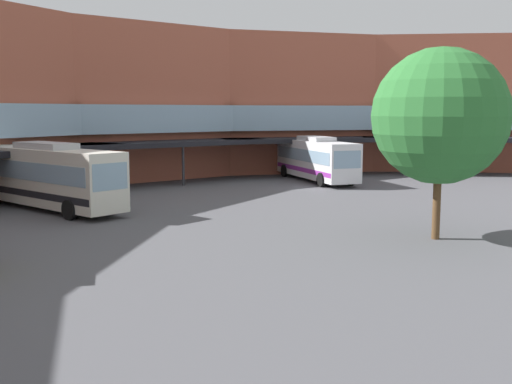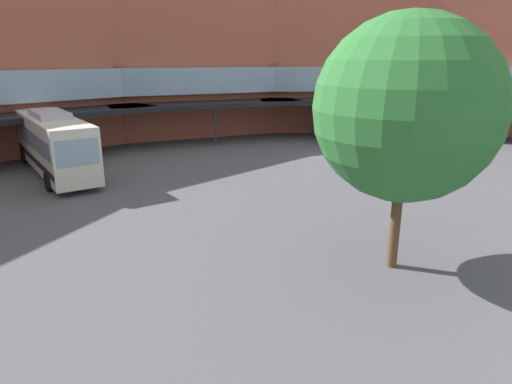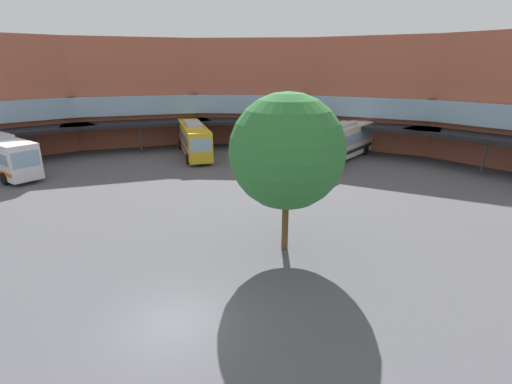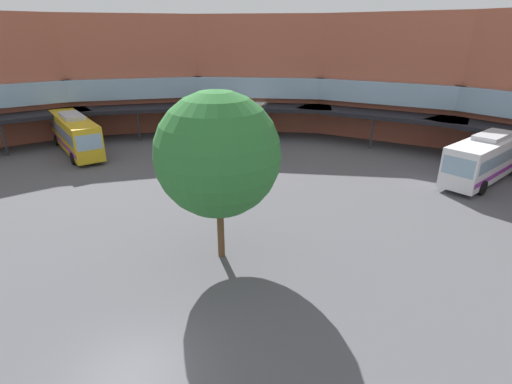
{
  "view_description": "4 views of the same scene",
  "coord_description": "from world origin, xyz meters",
  "views": [
    {
      "loc": [
        -26.57,
        1.67,
        5.83
      ],
      "look_at": [
        -2.99,
        15.04,
        2.24
      ],
      "focal_mm": 42.95,
      "sensor_mm": 36.0,
      "label": 1
    },
    {
      "loc": [
        -12.45,
        1.35,
        7.23
      ],
      "look_at": [
        -0.71,
        12.76,
        2.29
      ],
      "focal_mm": 31.45,
      "sensor_mm": 36.0,
      "label": 2
    },
    {
      "loc": [
        8.75,
        -10.08,
        9.92
      ],
      "look_at": [
        -1.94,
        11.44,
        1.87
      ],
      "focal_mm": 26.71,
      "sensor_mm": 36.0,
      "label": 3
    },
    {
      "loc": [
        5.59,
        -9.28,
        10.99
      ],
      "look_at": [
        2.92,
        11.65,
        2.29
      ],
      "focal_mm": 27.03,
      "sensor_mm": 36.0,
      "label": 4
    }
  ],
  "objects": [
    {
      "name": "station_building",
      "position": [
        0.0,
        28.42,
        6.27
      ],
      "size": [
        84.53,
        37.33,
        13.02
      ],
      "color": "#AD5942",
      "rests_on": "ground"
    },
    {
      "name": "bus_1",
      "position": [
        -1.19,
        30.36,
        2.02
      ],
      "size": [
        4.87,
        12.72,
        4.0
      ],
      "rotation": [
        0.0,
        0.0,
        4.52
      ],
      "color": "silver",
      "rests_on": "ground"
    },
    {
      "name": "bus_3",
      "position": [
        20.39,
        22.53,
        1.89
      ],
      "size": [
        9.59,
        10.29,
        3.74
      ],
      "rotation": [
        0.0,
        0.0,
        3.98
      ],
      "color": "white",
      "rests_on": "ground"
    },
    {
      "name": "plaza_tree",
      "position": [
        1.52,
        8.1,
        5.61
      ],
      "size": [
        6.13,
        6.13,
        8.68
      ],
      "color": "brown",
      "rests_on": "ground"
    }
  ]
}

